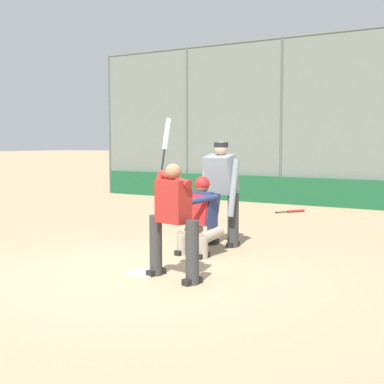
{
  "coord_description": "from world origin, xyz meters",
  "views": [
    {
      "loc": [
        -4.31,
        5.82,
        1.8
      ],
      "look_at": [
        -0.16,
        -1.0,
        1.05
      ],
      "focal_mm": 50.0,
      "sensor_mm": 36.0,
      "label": 1
    }
  ],
  "objects": [
    {
      "name": "padding_wall",
      "position": [
        0.0,
        -8.79,
        0.39
      ],
      "size": [
        15.78,
        0.18,
        0.78
      ],
      "primitive_type": "cube",
      "color": "#19512D",
      "rests_on": "ground_plane"
    },
    {
      "name": "backstop_fence",
      "position": [
        -0.0,
        -8.89,
        2.49
      ],
      "size": [
        16.18,
        0.08,
        4.8
      ],
      "color": "#515651",
      "rests_on": "ground_plane"
    },
    {
      "name": "umpire_home",
      "position": [
        0.02,
        -2.26,
        0.97
      ],
      "size": [
        0.73,
        0.47,
        1.8
      ],
      "rotation": [
        0.0,
        0.0,
        -0.07
      ],
      "color": "#333333",
      "rests_on": "ground_plane"
    },
    {
      "name": "ground_plane",
      "position": [
        0.0,
        0.0,
        0.0
      ],
      "size": [
        160.0,
        160.0,
        0.0
      ],
      "primitive_type": "plane",
      "color": "tan"
    },
    {
      "name": "home_plate_marker",
      "position": [
        0.0,
        0.0,
        0.01
      ],
      "size": [
        0.43,
        0.43,
        0.01
      ],
      "primitive_type": "cube",
      "color": "white",
      "rests_on": "ground_plane"
    },
    {
      "name": "spare_bat_by_padding",
      "position": [
        3.38,
        -7.93,
        0.03
      ],
      "size": [
        0.8,
        0.19,
        0.07
      ],
      "rotation": [
        0.0,
        0.0,
        2.96
      ],
      "color": "black",
      "rests_on": "ground_plane"
    },
    {
      "name": "batter_at_plate",
      "position": [
        -0.52,
        0.06,
        0.83
      ],
      "size": [
        0.89,
        0.81,
        2.13
      ],
      "rotation": [
        0.0,
        0.0,
        -0.22
      ],
      "color": "#333333",
      "rests_on": "ground_plane"
    },
    {
      "name": "spare_bat_third_base_side",
      "position": [
        0.51,
        -7.11,
        0.03
      ],
      "size": [
        0.52,
        0.79,
        0.07
      ],
      "rotation": [
        0.0,
        0.0,
        4.15
      ],
      "color": "black",
      "rests_on": "ground_plane"
    },
    {
      "name": "catcher_behind_plate",
      "position": [
        -0.03,
        -1.44,
        0.65
      ],
      "size": [
        0.68,
        0.83,
        1.25
      ],
      "rotation": [
        0.0,
        0.0,
        -0.14
      ],
      "color": "gray",
      "rests_on": "ground_plane"
    }
  ]
}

